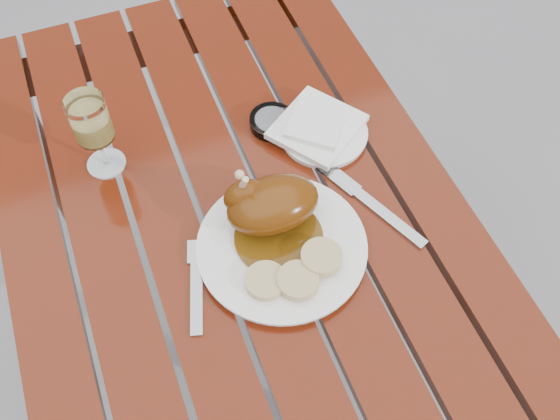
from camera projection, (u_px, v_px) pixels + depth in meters
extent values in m
plane|color=slate|center=(248.00, 354.00, 1.75)|extent=(60.00, 60.00, 0.00)
cube|color=maroon|center=(242.00, 296.00, 1.43)|extent=(0.80, 1.20, 0.75)
cylinder|color=white|center=(282.00, 248.00, 1.06)|extent=(0.35, 0.35, 0.02)
cylinder|color=#533209|center=(279.00, 237.00, 1.06)|extent=(0.15, 0.15, 0.00)
ellipsoid|color=#6A3407|center=(273.00, 205.00, 1.05)|extent=(0.16, 0.11, 0.08)
ellipsoid|color=#6A3407|center=(245.00, 196.00, 1.04)|extent=(0.08, 0.05, 0.06)
cylinder|color=#C6B28C|center=(241.00, 189.00, 1.03)|extent=(0.02, 0.04, 0.09)
cylinder|color=#D3B580|center=(266.00, 281.00, 1.01)|extent=(0.07, 0.07, 0.02)
cylinder|color=#D3B580|center=(298.00, 280.00, 1.00)|extent=(0.07, 0.07, 0.02)
cylinder|color=#D3B580|center=(321.00, 257.00, 1.02)|extent=(0.07, 0.07, 0.02)
cylinder|color=#CDBC5D|center=(96.00, 135.00, 1.10)|extent=(0.09, 0.09, 0.17)
cylinder|color=white|center=(324.00, 134.00, 1.21)|extent=(0.22, 0.22, 0.01)
cube|color=white|center=(317.00, 127.00, 1.20)|extent=(0.21, 0.20, 0.01)
cylinder|color=#B2B7BC|center=(272.00, 122.00, 1.22)|extent=(0.11, 0.11, 0.02)
cube|color=gray|center=(197.00, 290.00, 1.02)|extent=(0.07, 0.16, 0.01)
cube|color=gray|center=(377.00, 208.00, 1.11)|extent=(0.10, 0.21, 0.01)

